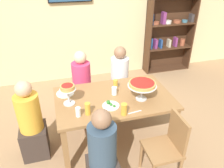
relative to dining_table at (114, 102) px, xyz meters
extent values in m
plane|color=#9E7A56|center=(0.00, 0.00, -0.65)|extent=(12.00, 12.00, 0.00)
cube|color=beige|center=(0.00, 2.20, 0.75)|extent=(8.00, 0.12, 2.80)
cube|color=olive|center=(0.00, 0.00, 0.07)|extent=(1.57, 0.97, 0.04)
cube|color=olive|center=(-0.73, -0.42, -0.30)|extent=(0.07, 0.07, 0.70)
cube|color=olive|center=(0.73, -0.42, -0.30)|extent=(0.07, 0.07, 0.70)
cube|color=olive|center=(-0.73, 0.42, -0.30)|extent=(0.07, 0.07, 0.70)
cube|color=olive|center=(0.73, 0.42, -0.30)|extent=(0.07, 0.07, 0.70)
cube|color=#422819|center=(1.35, 1.98, 0.45)|extent=(0.03, 0.30, 2.20)
cube|color=#422819|center=(2.42, 1.98, 0.45)|extent=(0.03, 0.30, 2.20)
cube|color=#422819|center=(1.88, 2.12, 0.45)|extent=(1.10, 0.02, 2.20)
cube|color=#422819|center=(1.88, 1.98, -0.64)|extent=(1.04, 0.28, 0.02)
cube|color=#422819|center=(1.88, 1.98, -0.09)|extent=(1.04, 0.28, 0.02)
cube|color=#422819|center=(1.88, 1.98, 0.46)|extent=(1.04, 0.28, 0.02)
cube|color=navy|center=(1.42, 1.98, 0.04)|extent=(0.07, 0.11, 0.24)
cube|color=#7A3370|center=(1.55, 1.98, 0.03)|extent=(0.06, 0.13, 0.21)
cube|color=navy|center=(1.68, 1.98, 0.02)|extent=(0.04, 0.13, 0.19)
cube|color=#B2A88E|center=(1.89, 1.98, 0.01)|extent=(0.05, 0.13, 0.18)
cube|color=#7A3370|center=(2.05, 1.98, 0.03)|extent=(0.05, 0.13, 0.21)
cylinder|color=brown|center=(2.24, 1.98, 0.00)|extent=(0.11, 0.11, 0.15)
cube|color=navy|center=(1.40, 1.98, 0.59)|extent=(0.04, 0.13, 0.23)
cylinder|color=brown|center=(1.50, 1.98, 0.50)|extent=(0.15, 0.15, 0.06)
cube|color=#7A3370|center=(1.68, 1.98, 0.60)|extent=(0.07, 0.13, 0.25)
cylinder|color=silver|center=(1.79, 1.98, 0.50)|extent=(0.16, 0.16, 0.06)
cylinder|color=brown|center=(2.02, 1.98, 0.50)|extent=(0.17, 0.17, 0.05)
cylinder|color=#3D7084|center=(2.22, 1.98, 0.50)|extent=(0.12, 0.12, 0.05)
cube|color=#3D3838|center=(2.37, 1.98, 0.56)|extent=(0.06, 0.13, 0.17)
cube|color=#382D28|center=(-1.11, 0.00, -0.43)|extent=(0.34, 0.34, 0.45)
cylinder|color=gold|center=(-1.11, 0.00, 0.05)|extent=(0.30, 0.30, 0.50)
sphere|color=tan|center=(-1.11, 0.00, 0.40)|extent=(0.20, 0.20, 0.20)
cylinder|color=#33475B|center=(-0.35, -0.80, 0.05)|extent=(0.30, 0.30, 0.50)
sphere|color=#846047|center=(-0.35, -0.80, 0.40)|extent=(0.20, 0.20, 0.20)
cube|color=#382D28|center=(0.33, 0.79, -0.43)|extent=(0.34, 0.34, 0.45)
cylinder|color=silver|center=(0.33, 0.79, 0.05)|extent=(0.30, 0.30, 0.50)
sphere|color=#846047|center=(0.33, 0.79, 0.40)|extent=(0.20, 0.20, 0.20)
cube|color=#382D28|center=(-0.33, 0.77, -0.43)|extent=(0.34, 0.34, 0.45)
cylinder|color=#D63866|center=(-0.33, 0.77, 0.05)|extent=(0.30, 0.30, 0.50)
sphere|color=beige|center=(-0.33, 0.77, 0.40)|extent=(0.20, 0.20, 0.20)
cube|color=olive|center=(0.36, -0.78, -0.22)|extent=(0.40, 0.40, 0.04)
cube|color=olive|center=(0.54, -0.78, 0.01)|extent=(0.04, 0.36, 0.42)
cylinder|color=olive|center=(0.19, -0.60, -0.45)|extent=(0.04, 0.04, 0.41)
cylinder|color=olive|center=(0.54, -0.60, -0.45)|extent=(0.04, 0.04, 0.41)
cylinder|color=silver|center=(0.34, -0.14, 0.09)|extent=(0.15, 0.15, 0.01)
cylinder|color=silver|center=(0.34, -0.14, 0.20)|extent=(0.03, 0.03, 0.19)
cylinder|color=silver|center=(0.34, -0.14, 0.29)|extent=(0.38, 0.38, 0.01)
cylinder|color=tan|center=(0.34, -0.14, 0.32)|extent=(0.35, 0.35, 0.04)
cylinder|color=maroon|center=(0.34, -0.14, 0.34)|extent=(0.31, 0.31, 0.00)
cylinder|color=silver|center=(-0.60, 0.01, 0.09)|extent=(0.15, 0.15, 0.01)
cylinder|color=silver|center=(-0.60, 0.01, 0.20)|extent=(0.03, 0.03, 0.20)
cylinder|color=silver|center=(-0.60, 0.01, 0.30)|extent=(0.21, 0.21, 0.01)
cylinder|color=tan|center=(-0.60, 0.01, 0.33)|extent=(0.18, 0.18, 0.05)
cylinder|color=maroon|center=(-0.60, 0.01, 0.36)|extent=(0.14, 0.14, 0.00)
cylinder|color=white|center=(-0.63, 0.26, 0.10)|extent=(0.24, 0.24, 0.01)
sphere|color=#2D7028|center=(-0.62, 0.32, 0.13)|extent=(0.05, 0.05, 0.05)
sphere|color=#2D7028|center=(-0.62, 0.26, 0.13)|extent=(0.05, 0.05, 0.05)
sphere|color=#2D7028|center=(-0.63, 0.25, 0.12)|extent=(0.04, 0.04, 0.04)
sphere|color=#2D7028|center=(-0.62, 0.26, 0.12)|extent=(0.04, 0.04, 0.04)
cylinder|color=white|center=(-0.10, -0.20, 0.10)|extent=(0.22, 0.22, 0.01)
sphere|color=#2D7028|center=(-0.12, -0.15, 0.12)|extent=(0.04, 0.04, 0.04)
sphere|color=#2D7028|center=(-0.12, -0.15, 0.13)|extent=(0.05, 0.05, 0.05)
sphere|color=#2D7028|center=(-0.10, -0.20, 0.12)|extent=(0.04, 0.04, 0.04)
sphere|color=#2D7028|center=(-0.07, -0.24, 0.12)|extent=(0.04, 0.04, 0.04)
cylinder|color=gold|center=(0.01, -0.40, 0.16)|extent=(0.07, 0.07, 0.15)
cylinder|color=gold|center=(0.08, 0.22, 0.16)|extent=(0.06, 0.06, 0.14)
cylinder|color=gold|center=(-0.41, -0.28, 0.17)|extent=(0.07, 0.07, 0.16)
cylinder|color=white|center=(-0.52, -0.29, 0.15)|extent=(0.06, 0.06, 0.12)
cylinder|color=white|center=(0.02, 0.07, 0.14)|extent=(0.07, 0.07, 0.11)
cube|color=silver|center=(0.56, 0.35, 0.09)|extent=(0.18, 0.07, 0.00)
cube|color=silver|center=(0.15, -0.40, 0.09)|extent=(0.18, 0.04, 0.00)
camera|label=1|loc=(-0.71, -2.45, 1.74)|focal=35.85mm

